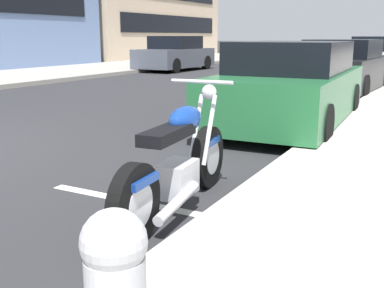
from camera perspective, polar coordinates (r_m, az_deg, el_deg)
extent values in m
cube|color=gray|center=(20.62, -13.60, 8.78)|extent=(120.00, 5.00, 0.14)
cube|color=silver|center=(4.32, -5.58, -7.36)|extent=(0.12, 2.20, 0.01)
cylinder|color=black|center=(4.72, 1.96, -1.61)|extent=(0.63, 0.17, 0.63)
cylinder|color=silver|center=(4.72, 1.96, -1.61)|extent=(0.35, 0.15, 0.34)
cylinder|color=black|center=(3.44, -7.10, -7.43)|extent=(0.63, 0.17, 0.63)
cylinder|color=silver|center=(3.44, -7.10, -7.43)|extent=(0.35, 0.15, 0.34)
cube|color=silver|center=(4.06, -1.84, -4.28)|extent=(0.42, 0.30, 0.30)
cube|color=black|center=(3.80, -3.02, 1.25)|extent=(0.70, 0.28, 0.10)
ellipsoid|color=navy|center=(4.11, -0.83, 3.03)|extent=(0.50, 0.28, 0.24)
cube|color=navy|center=(3.42, -6.76, -4.46)|extent=(0.37, 0.21, 0.06)
cube|color=navy|center=(4.66, 1.89, 0.38)|extent=(0.33, 0.19, 0.06)
cylinder|color=silver|center=(4.54, 0.50, 1.89)|extent=(0.34, 0.07, 0.65)
cylinder|color=silver|center=(4.49, 2.15, 1.75)|extent=(0.34, 0.07, 0.65)
cylinder|color=silver|center=(4.42, 1.19, 7.67)|extent=(0.09, 0.62, 0.04)
sphere|color=silver|center=(4.61, 2.12, 6.40)|extent=(0.15, 0.15, 0.15)
cylinder|color=silver|center=(3.78, -1.81, -7.14)|extent=(0.71, 0.15, 0.16)
cube|color=#236638|center=(8.16, 12.06, 6.02)|extent=(4.48, 1.97, 0.76)
cube|color=black|center=(8.07, 12.20, 10.44)|extent=(2.43, 1.75, 0.50)
cylinder|color=black|center=(9.80, 9.43, 5.92)|extent=(0.63, 0.24, 0.62)
cylinder|color=black|center=(9.47, 18.99, 5.13)|extent=(0.63, 0.24, 0.62)
cylinder|color=black|center=(7.09, 2.62, 3.35)|extent=(0.63, 0.24, 0.62)
cylinder|color=black|center=(6.62, 15.74, 2.17)|extent=(0.63, 0.24, 0.62)
cube|color=black|center=(13.32, 18.11, 8.39)|extent=(4.19, 2.02, 0.79)
cube|color=black|center=(13.09, 18.09, 11.09)|extent=(2.03, 1.75, 0.47)
cylinder|color=black|center=(14.85, 16.27, 7.98)|extent=(0.63, 0.26, 0.62)
cylinder|color=black|center=(14.50, 22.47, 7.40)|extent=(0.63, 0.26, 0.62)
cylinder|color=black|center=(12.28, 12.80, 7.20)|extent=(0.63, 0.26, 0.62)
cylinder|color=black|center=(11.85, 20.24, 6.52)|extent=(0.63, 0.26, 0.62)
cube|color=silver|center=(19.13, 21.57, 9.40)|extent=(4.53, 1.99, 0.80)
cube|color=black|center=(19.10, 21.74, 11.38)|extent=(2.23, 1.72, 0.53)
cylinder|color=black|center=(20.66, 19.59, 9.07)|extent=(0.63, 0.26, 0.62)
cylinder|color=black|center=(17.76, 18.64, 8.59)|extent=(0.63, 0.26, 0.62)
cylinder|color=black|center=(26.29, 21.54, 9.63)|extent=(0.63, 0.25, 0.62)
cylinder|color=black|center=(23.34, 20.26, 9.40)|extent=(0.63, 0.25, 0.62)
cube|color=#4C515B|center=(21.07, -2.13, 10.54)|extent=(4.22, 1.95, 0.79)
cube|color=black|center=(21.11, -2.04, 12.38)|extent=(2.02, 1.76, 0.55)
cylinder|color=black|center=(19.47, -2.11, 9.60)|extent=(0.62, 0.23, 0.62)
cylinder|color=black|center=(20.41, -6.25, 9.70)|extent=(0.62, 0.23, 0.62)
cylinder|color=black|center=(21.86, 1.73, 9.99)|extent=(0.62, 0.23, 0.62)
cylinder|color=black|center=(22.70, -2.13, 10.11)|extent=(0.62, 0.23, 0.62)
sphere|color=#B7B7BC|center=(1.67, -9.60, -11.78)|extent=(0.24, 0.24, 0.24)
cube|color=black|center=(31.51, -2.26, 14.49)|extent=(11.53, 0.06, 1.10)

